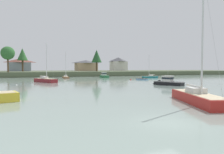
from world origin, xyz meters
TOP-DOWN VIEW (x-y plane):
  - ground_plane at (0.00, 0.00)m, footprint 549.25×549.25m
  - far_shore_bank at (0.00, 101.87)m, footprint 247.16×54.55m
  - sailboat_teal at (31.99, 54.04)m, footprint 6.15×1.81m
  - cruiser_green at (17.30, 64.37)m, footprint 2.38×7.10m
  - sailboat_maroon at (-5.63, 43.90)m, footprint 5.60×8.00m
  - cruiser_black at (18.45, 25.76)m, footprint 4.81×7.29m
  - sailboat_wood at (2.59, 64.59)m, footprint 2.15×6.43m
  - dinghy_skyblue at (23.64, 45.27)m, footprint 3.47×3.91m
  - sailboat_red at (7.54, 5.17)m, footprint 5.23×9.65m
  - mooring_buoy_red at (19.87, 45.71)m, footprint 0.44×0.44m
  - mooring_buoy_white at (-11.85, 36.09)m, footprint 0.35×0.35m
  - shore_tree_right_mid at (20.50, 84.58)m, footprint 5.03×5.03m
  - shore_tree_center at (-17.75, 77.96)m, footprint 5.20×5.20m
  - shore_tree_inland_b at (-13.05, 90.70)m, footprint 4.54×4.54m
  - cottage_behind_trees at (44.40, 113.63)m, footprint 9.91×10.27m
  - cottage_near_water at (-14.95, 105.46)m, footprint 11.60×7.64m
  - cottage_hillside at (20.47, 106.13)m, footprint 12.67×10.50m

SIDE VIEW (x-z plane):
  - ground_plane at x=0.00m, z-range 0.00..0.00m
  - mooring_buoy_white at x=-11.85m, z-range -0.14..0.27m
  - mooring_buoy_red at x=19.87m, z-range -0.17..0.32m
  - dinghy_skyblue at x=23.64m, z-range -0.16..0.46m
  - sailboat_wood at x=2.59m, z-range -4.81..5.21m
  - sailboat_teal at x=31.99m, z-range -4.33..4.73m
  - sailboat_maroon at x=-5.63m, z-range -5.10..5.61m
  - sailboat_red at x=7.54m, z-range -6.44..7.02m
  - cruiser_green at x=17.30m, z-range -1.41..2.29m
  - cruiser_black at x=18.45m, z-range -1.52..2.41m
  - far_shore_bank at x=0.00m, z-range 0.00..2.08m
  - cottage_hillside at x=20.47m, z-range 2.18..8.43m
  - cottage_near_water at x=-14.95m, z-range 2.19..8.80m
  - cottage_behind_trees at x=44.40m, z-range 2.23..10.93m
  - shore_tree_right_mid at x=20.50m, z-range 4.17..14.69m
  - shore_tree_center at x=-17.75m, z-range 4.44..14.52m
  - shore_tree_inland_b at x=-13.05m, z-range 4.49..15.18m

